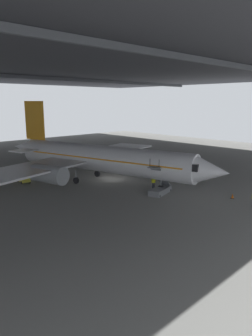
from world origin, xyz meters
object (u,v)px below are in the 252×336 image
Objects in this scene: boarding_stairs at (160,188)px; airplane_main at (98,158)px; baggage_tug at (24,179)px; traffic_cone_orange at (233,196)px; crew_worker_by_stairs at (153,182)px.

airplane_main is at bearing 100.67° from boarding_stairs.
boarding_stairs is at bearing -60.03° from baggage_tug.
traffic_cone_orange is (4.65, -7.25, -0.44)m from boarding_stairs.
airplane_main is 8.74m from crew_worker_by_stairs.
airplane_main reaches higher than crew_worker_by_stairs.
traffic_cone_orange is 0.26× the size of baggage_tug.
boarding_stairs is 2.23m from crew_worker_by_stairs.
boarding_stairs reaches higher than crew_worker_by_stairs.
boarding_stairs is 2.80× the size of crew_worker_by_stairs.
baggage_tug is at bearing 119.97° from boarding_stairs.
boarding_stairs reaches higher than baggage_tug.
crew_worker_by_stairs is 0.71× the size of baggage_tug.
traffic_cone_orange is (3.64, -9.23, -0.65)m from crew_worker_by_stairs.
airplane_main is 10.37m from boarding_stairs.
baggage_tug is at bearing 125.80° from crew_worker_by_stairs.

